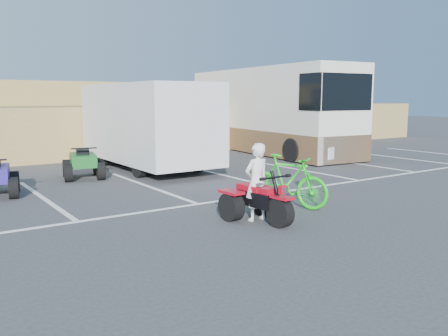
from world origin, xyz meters
TOP-DOWN VIEW (x-y plane):
  - ground at (0.00, 0.00)m, footprint 100.00×100.00m
  - parking_stripes at (0.87, 4.07)m, footprint 28.00×5.16m
  - grass_embankment at (0.00, 15.48)m, footprint 40.00×8.50m
  - red_trike_atv at (0.22, 0.42)m, footprint 1.18×1.53m
  - rider at (0.21, 0.57)m, footprint 0.57×0.39m
  - green_dirt_bike at (1.48, 1.10)m, footprint 1.16×1.97m
  - cargo_trailer at (1.42, 7.95)m, footprint 2.41×6.00m
  - rv_motorhome at (8.00, 9.69)m, footprint 3.47×10.03m
  - quad_atv_green at (-1.01, 7.24)m, footprint 1.42×1.70m

SIDE VIEW (x-z plane):
  - ground at x=0.00m, z-range 0.00..0.00m
  - red_trike_atv at x=0.22m, z-range -0.47..0.47m
  - quad_atv_green at x=-1.01m, z-range -0.49..0.49m
  - parking_stripes at x=0.87m, z-range 0.00..0.01m
  - green_dirt_bike at x=1.48m, z-range 0.00..1.14m
  - rider at x=0.21m, z-range 0.00..1.51m
  - grass_embankment at x=0.00m, z-range -0.13..2.97m
  - cargo_trailer at x=1.42m, z-range 0.12..2.91m
  - rv_motorhome at x=8.00m, z-range -0.23..3.30m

